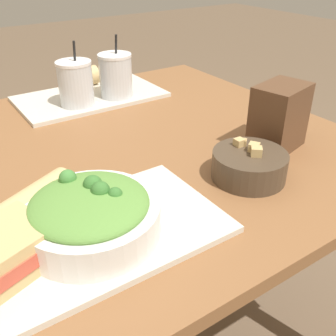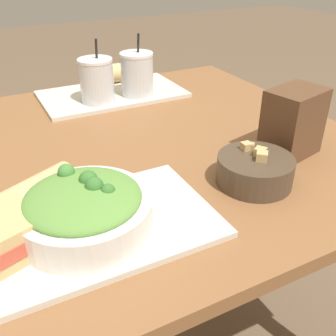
{
  "view_description": "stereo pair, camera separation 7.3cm",
  "coord_description": "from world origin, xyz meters",
  "px_view_note": "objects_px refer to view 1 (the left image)",
  "views": [
    {
      "loc": [
        -0.33,
        -0.77,
        1.17
      ],
      "look_at": [
        0.02,
        -0.25,
        0.81
      ],
      "focal_mm": 42.0,
      "sensor_mm": 36.0,
      "label": 1
    },
    {
      "loc": [
        -0.27,
        -0.81,
        1.17
      ],
      "look_at": [
        0.02,
        -0.25,
        0.81
      ],
      "focal_mm": 42.0,
      "sensor_mm": 36.0,
      "label": 2
    }
  ],
  "objects_px": {
    "salad_bowl": "(90,214)",
    "drink_cup_red": "(116,77)",
    "drink_cup_dark": "(76,85)",
    "baguette_far": "(81,77)",
    "chip_bag": "(279,117)",
    "sandwich_near": "(5,252)",
    "soup_bowl": "(249,164)",
    "baguette_near": "(36,203)"
  },
  "relations": [
    {
      "from": "baguette_far",
      "to": "drink_cup_red",
      "type": "height_order",
      "value": "drink_cup_red"
    },
    {
      "from": "sandwich_near",
      "to": "baguette_far",
      "type": "bearing_deg",
      "value": 39.56
    },
    {
      "from": "chip_bag",
      "to": "sandwich_near",
      "type": "bearing_deg",
      "value": 173.29
    },
    {
      "from": "salad_bowl",
      "to": "soup_bowl",
      "type": "xyz_separation_m",
      "value": [
        0.36,
        -0.0,
        -0.02
      ]
    },
    {
      "from": "salad_bowl",
      "to": "drink_cup_dark",
      "type": "height_order",
      "value": "drink_cup_dark"
    },
    {
      "from": "drink_cup_dark",
      "to": "salad_bowl",
      "type": "bearing_deg",
      "value": -110.53
    },
    {
      "from": "baguette_near",
      "to": "baguette_far",
      "type": "relative_size",
      "value": 1.45
    },
    {
      "from": "soup_bowl",
      "to": "baguette_far",
      "type": "height_order",
      "value": "soup_bowl"
    },
    {
      "from": "salad_bowl",
      "to": "drink_cup_dark",
      "type": "bearing_deg",
      "value": 69.47
    },
    {
      "from": "baguette_near",
      "to": "drink_cup_dark",
      "type": "xyz_separation_m",
      "value": [
        0.28,
        0.48,
        0.03
      ]
    },
    {
      "from": "soup_bowl",
      "to": "chip_bag",
      "type": "bearing_deg",
      "value": 23.92
    },
    {
      "from": "drink_cup_dark",
      "to": "drink_cup_red",
      "type": "relative_size",
      "value": 0.99
    },
    {
      "from": "salad_bowl",
      "to": "chip_bag",
      "type": "distance_m",
      "value": 0.52
    },
    {
      "from": "salad_bowl",
      "to": "baguette_near",
      "type": "distance_m",
      "value": 0.11
    },
    {
      "from": "salad_bowl",
      "to": "baguette_far",
      "type": "distance_m",
      "value": 0.78
    },
    {
      "from": "soup_bowl",
      "to": "drink_cup_dark",
      "type": "height_order",
      "value": "drink_cup_dark"
    },
    {
      "from": "sandwich_near",
      "to": "drink_cup_red",
      "type": "bearing_deg",
      "value": 30.27
    },
    {
      "from": "chip_bag",
      "to": "baguette_near",
      "type": "bearing_deg",
      "value": 164.43
    },
    {
      "from": "salad_bowl",
      "to": "chip_bag",
      "type": "height_order",
      "value": "chip_bag"
    },
    {
      "from": "salad_bowl",
      "to": "drink_cup_dark",
      "type": "xyz_separation_m",
      "value": [
        0.21,
        0.57,
        0.02
      ]
    },
    {
      "from": "drink_cup_dark",
      "to": "drink_cup_red",
      "type": "distance_m",
      "value": 0.13
    },
    {
      "from": "chip_bag",
      "to": "soup_bowl",
      "type": "bearing_deg",
      "value": -169.25
    },
    {
      "from": "salad_bowl",
      "to": "drink_cup_red",
      "type": "xyz_separation_m",
      "value": [
        0.34,
        0.57,
        0.02
      ]
    },
    {
      "from": "soup_bowl",
      "to": "drink_cup_dark",
      "type": "bearing_deg",
      "value": 103.81
    },
    {
      "from": "drink_cup_red",
      "to": "sandwich_near",
      "type": "bearing_deg",
      "value": -129.89
    },
    {
      "from": "salad_bowl",
      "to": "sandwich_near",
      "type": "bearing_deg",
      "value": -178.27
    },
    {
      "from": "drink_cup_dark",
      "to": "baguette_far",
      "type": "bearing_deg",
      "value": 62.53
    },
    {
      "from": "baguette_near",
      "to": "drink_cup_dark",
      "type": "distance_m",
      "value": 0.55
    },
    {
      "from": "soup_bowl",
      "to": "chip_bag",
      "type": "relative_size",
      "value": 1.01
    },
    {
      "from": "chip_bag",
      "to": "drink_cup_dark",
      "type": "bearing_deg",
      "value": 107.39
    },
    {
      "from": "sandwich_near",
      "to": "drink_cup_red",
      "type": "distance_m",
      "value": 0.75
    },
    {
      "from": "salad_bowl",
      "to": "chip_bag",
      "type": "relative_size",
      "value": 1.48
    },
    {
      "from": "sandwich_near",
      "to": "baguette_near",
      "type": "distance_m",
      "value": 0.12
    },
    {
      "from": "soup_bowl",
      "to": "drink_cup_red",
      "type": "distance_m",
      "value": 0.57
    },
    {
      "from": "drink_cup_red",
      "to": "chip_bag",
      "type": "distance_m",
      "value": 0.53
    },
    {
      "from": "drink_cup_red",
      "to": "baguette_near",
      "type": "bearing_deg",
      "value": -130.23
    },
    {
      "from": "sandwich_near",
      "to": "baguette_far",
      "type": "distance_m",
      "value": 0.84
    },
    {
      "from": "baguette_far",
      "to": "chip_bag",
      "type": "height_order",
      "value": "chip_bag"
    },
    {
      "from": "salad_bowl",
      "to": "baguette_near",
      "type": "bearing_deg",
      "value": 123.12
    },
    {
      "from": "sandwich_near",
      "to": "drink_cup_dark",
      "type": "distance_m",
      "value": 0.68
    },
    {
      "from": "baguette_near",
      "to": "chip_bag",
      "type": "distance_m",
      "value": 0.57
    },
    {
      "from": "sandwich_near",
      "to": "drink_cup_red",
      "type": "xyz_separation_m",
      "value": [
        0.48,
        0.58,
        0.03
      ]
    }
  ]
}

